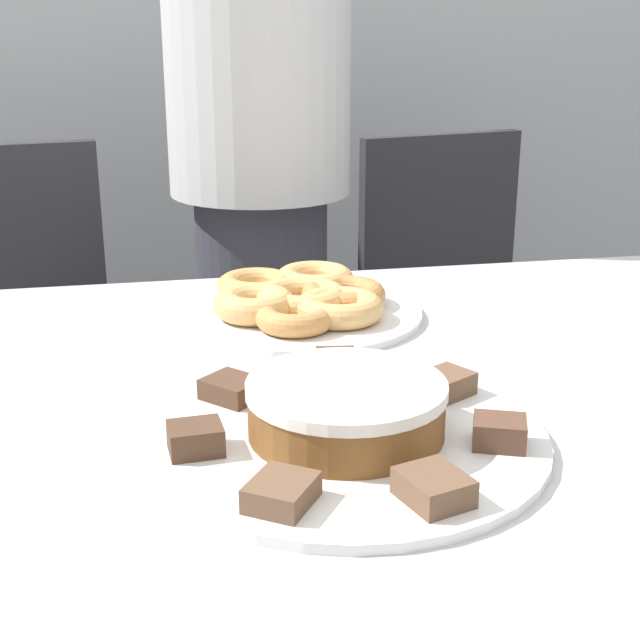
{
  "coord_description": "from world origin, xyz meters",
  "views": [
    {
      "loc": [
        -0.22,
        -0.88,
        1.12
      ],
      "look_at": [
        -0.03,
        0.07,
        0.8
      ],
      "focal_mm": 50.0,
      "sensor_mm": 36.0,
      "label": 1
    }
  ],
  "objects": [
    {
      "name": "person_standing",
      "position": [
        0.01,
        0.83,
        0.88
      ],
      "size": [
        0.35,
        0.35,
        1.67
      ],
      "color": "#383842",
      "rests_on": "ground_plane"
    },
    {
      "name": "donut_0",
      "position": [
        -0.01,
        0.26,
        0.77
      ],
      "size": [
        0.13,
        0.13,
        0.03
      ],
      "color": "#E5AD66",
      "rests_on": "plate_donuts"
    },
    {
      "name": "office_chair_right",
      "position": [
        0.47,
        0.87,
        0.43
      ],
      "size": [
        0.53,
        0.53,
        0.9
      ],
      "rotation": [
        0.0,
        0.0,
        0.22
      ],
      "color": "black",
      "rests_on": "ground_plane"
    },
    {
      "name": "lamington_3",
      "position": [
        0.08,
        -0.05,
        0.77
      ],
      "size": [
        0.07,
        0.06,
        0.02
      ],
      "rotation": [
        0.0,
        0.0,
        6.81
      ],
      "color": "brown",
      "rests_on": "plate_cake"
    },
    {
      "name": "donut_5",
      "position": [
        0.03,
        0.21,
        0.77
      ],
      "size": [
        0.12,
        0.12,
        0.03
      ],
      "color": "#E5AD66",
      "rests_on": "plate_donuts"
    },
    {
      "name": "lamington_1",
      "position": [
        0.0,
        -0.26,
        0.77
      ],
      "size": [
        0.06,
        0.07,
        0.02
      ],
      "rotation": [
        0.0,
        0.0,
        5.01
      ],
      "color": "brown",
      "rests_on": "plate_cake"
    },
    {
      "name": "lamington_2",
      "position": [
        0.09,
        -0.18,
        0.77
      ],
      "size": [
        0.06,
        0.06,
        0.03
      ],
      "rotation": [
        0.0,
        0.0,
        5.91
      ],
      "color": "brown",
      "rests_on": "plate_cake"
    },
    {
      "name": "donut_6",
      "position": [
        0.05,
        0.27,
        0.77
      ],
      "size": [
        0.12,
        0.12,
        0.03
      ],
      "color": "#C68447",
      "rests_on": "plate_donuts"
    },
    {
      "name": "office_chair_left",
      "position": [
        -0.48,
        0.87,
        0.43
      ],
      "size": [
        0.51,
        0.51,
        0.9
      ],
      "rotation": [
        0.0,
        0.0,
        0.17
      ],
      "color": "black",
      "rests_on": "ground_plane"
    },
    {
      "name": "donut_3",
      "position": [
        -0.08,
        0.25,
        0.77
      ],
      "size": [
        0.11,
        0.11,
        0.04
      ],
      "color": "#E5AD66",
      "rests_on": "plate_donuts"
    },
    {
      "name": "plate_donuts",
      "position": [
        -0.01,
        0.26,
        0.75
      ],
      "size": [
        0.33,
        0.33,
        0.01
      ],
      "color": "white",
      "rests_on": "table"
    },
    {
      "name": "frosted_cake",
      "position": [
        -0.04,
        -0.12,
        0.78
      ],
      "size": [
        0.19,
        0.19,
        0.05
      ],
      "color": "brown",
      "rests_on": "plate_cake"
    },
    {
      "name": "donut_4",
      "position": [
        -0.04,
        0.19,
        0.77
      ],
      "size": [
        0.1,
        0.1,
        0.03
      ],
      "color": "#D18E4C",
      "rests_on": "plate_donuts"
    },
    {
      "name": "lamington_0",
      "position": [
        -0.12,
        -0.24,
        0.76
      ],
      "size": [
        0.07,
        0.07,
        0.02
      ],
      "rotation": [
        0.0,
        0.0,
        4.11
      ],
      "color": "brown",
      "rests_on": "plate_cake"
    },
    {
      "name": "donut_1",
      "position": [
        0.02,
        0.35,
        0.77
      ],
      "size": [
        0.11,
        0.11,
        0.03
      ],
      "color": "#E5AD66",
      "rests_on": "plate_donuts"
    },
    {
      "name": "donut_2",
      "position": [
        -0.07,
        0.34,
        0.77
      ],
      "size": [
        0.11,
        0.11,
        0.03
      ],
      "color": "tan",
      "rests_on": "plate_donuts"
    },
    {
      "name": "table",
      "position": [
        0.0,
        0.0,
        0.67
      ],
      "size": [
        1.98,
        0.97,
        0.74
      ],
      "color": "silver",
      "rests_on": "ground_plane"
    },
    {
      "name": "lamington_5",
      "position": [
        -0.14,
        -0.02,
        0.76
      ],
      "size": [
        0.07,
        0.07,
        0.02
      ],
      "rotation": [
        0.0,
        0.0,
        8.6
      ],
      "color": "#513828",
      "rests_on": "plate_cake"
    },
    {
      "name": "lamington_6",
      "position": [
        -0.19,
        -0.13,
        0.77
      ],
      "size": [
        0.05,
        0.04,
        0.03
      ],
      "rotation": [
        0.0,
        0.0,
        9.5
      ],
      "color": "#513828",
      "rests_on": "plate_cake"
    },
    {
      "name": "plate_cake",
      "position": [
        -0.04,
        -0.12,
        0.75
      ],
      "size": [
        0.39,
        0.39,
        0.01
      ],
      "color": "white",
      "rests_on": "table"
    },
    {
      "name": "lamington_4",
      "position": [
        -0.02,
        0.02,
        0.77
      ],
      "size": [
        0.05,
        0.06,
        0.03
      ],
      "rotation": [
        0.0,
        0.0,
        7.7
      ],
      "color": "#513828",
      "rests_on": "plate_cake"
    }
  ]
}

